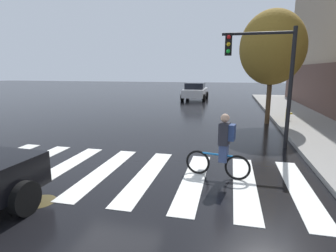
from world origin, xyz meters
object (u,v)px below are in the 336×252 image
traffic_light_near (267,67)px  street_tree_near (272,48)px  cyclist (223,146)px  manhole_cover (41,201)px  sedan_mid (195,91)px  fire_hydrant (288,113)px

traffic_light_near → street_tree_near: size_ratio=0.73×
traffic_light_near → cyclist: bearing=-111.5°
cyclist → traffic_light_near: 4.12m
manhole_cover → street_tree_near: size_ratio=0.11×
manhole_cover → street_tree_near: street_tree_near is taller
sedan_mid → fire_hydrant: bearing=-58.9°
fire_hydrant → street_tree_near: 3.54m
manhole_cover → street_tree_near: (5.79, 10.30, 3.86)m
cyclist → street_tree_near: bearing=75.6°
manhole_cover → fire_hydrant: size_ratio=0.82×
fire_hydrant → sedan_mid: bearing=121.1°
sedan_mid → street_tree_near: size_ratio=0.82×
manhole_cover → traffic_light_near: (5.03, 5.56, 2.86)m
sedan_mid → fire_hydrant: size_ratio=6.04×
manhole_cover → cyclist: cyclist is taller
fire_hydrant → traffic_light_near: bearing=-109.6°
manhole_cover → sedan_mid: 21.29m
street_tree_near → traffic_light_near: bearing=-99.1°
street_tree_near → manhole_cover: bearing=-119.3°
sedan_mid → street_tree_near: 12.54m
cyclist → traffic_light_near: bearing=68.5°
sedan_mid → cyclist: bearing=-80.5°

